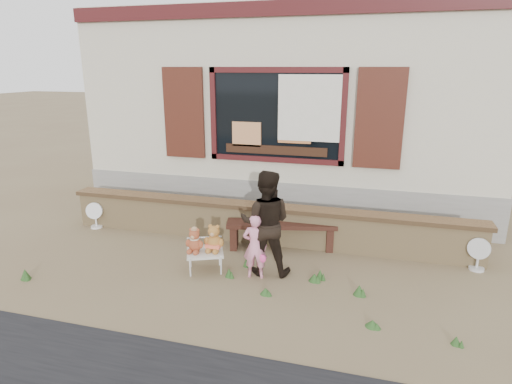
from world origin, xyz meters
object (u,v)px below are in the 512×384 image
(teddy_bear_left, at_px, (195,240))
(folding_chair, at_px, (205,253))
(teddy_bear_right, at_px, (214,237))
(adult, at_px, (266,223))
(child, at_px, (255,246))
(bench, at_px, (281,229))

(teddy_bear_left, bearing_deg, folding_chair, -0.00)
(teddy_bear_right, bearing_deg, folding_chair, -180.00)
(teddy_bear_left, bearing_deg, adult, -9.15)
(folding_chair, distance_m, child, 0.78)
(teddy_bear_left, relative_size, adult, 0.24)
(teddy_bear_left, bearing_deg, child, -19.22)
(bench, bearing_deg, child, -110.67)
(folding_chair, height_order, adult, adult)
(teddy_bear_left, xyz_separation_m, adult, (0.99, 0.25, 0.27))
(bench, bearing_deg, adult, -105.61)
(folding_chair, xyz_separation_m, adult, (0.86, 0.20, 0.48))
(bench, xyz_separation_m, child, (-0.14, -1.09, 0.14))
(teddy_bear_left, relative_size, teddy_bear_right, 0.90)
(teddy_bear_left, distance_m, child, 0.89)
(teddy_bear_right, bearing_deg, child, -27.62)
(teddy_bear_right, bearing_deg, adult, -12.56)
(teddy_bear_right, relative_size, child, 0.43)
(teddy_bear_right, height_order, child, child)
(folding_chair, bearing_deg, adult, -10.59)
(child, bearing_deg, bench, -105.98)
(teddy_bear_left, height_order, adult, adult)
(teddy_bear_right, distance_m, child, 0.63)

